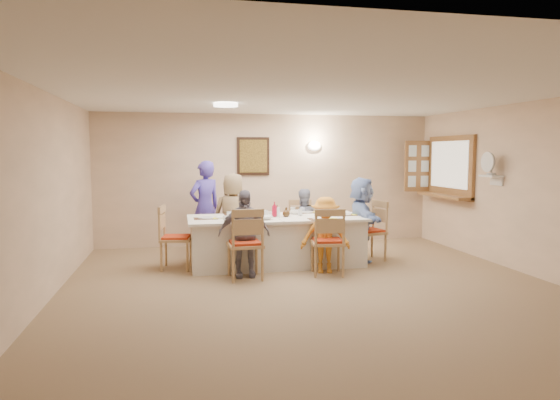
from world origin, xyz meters
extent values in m
plane|color=#9A7E5D|center=(0.00, 0.00, 0.00)|extent=(7.00, 7.00, 0.00)
plane|color=tan|center=(0.00, 3.50, 1.25)|extent=(6.50, 0.00, 6.50)
plane|color=tan|center=(0.00, -3.50, 1.25)|extent=(6.50, 0.00, 6.50)
plane|color=tan|center=(-3.25, 0.00, 1.25)|extent=(0.00, 7.00, 7.00)
plane|color=tan|center=(3.25, 0.00, 1.25)|extent=(0.00, 7.00, 7.00)
plane|color=white|center=(0.00, 0.00, 2.50)|extent=(7.00, 7.00, 0.00)
cube|color=black|center=(-0.30, 3.47, 1.70)|extent=(0.62, 0.04, 0.72)
cube|color=black|center=(-0.30, 3.45, 1.70)|extent=(0.52, 0.02, 0.62)
ellipsoid|color=white|center=(0.90, 3.44, 1.90)|extent=(0.26, 0.09, 0.18)
cylinder|color=white|center=(-1.00, 1.50, 2.47)|extent=(0.36, 0.36, 0.05)
cube|color=olive|center=(3.21, 2.40, 1.50)|extent=(0.06, 1.50, 1.15)
cube|color=olive|center=(3.09, 2.40, 0.97)|extent=(0.30, 1.50, 0.05)
cube|color=olive|center=(2.95, 3.16, 1.50)|extent=(0.55, 0.04, 1.00)
cube|color=white|center=(3.13, 1.05, 1.40)|extent=(0.22, 0.36, 0.03)
cube|color=beige|center=(-0.21, 1.66, 0.38)|extent=(2.75, 1.16, 0.76)
imported|color=#7D6547|center=(-0.81, 2.34, 0.71)|extent=(0.87, 0.72, 1.43)
imported|color=#898DA7|center=(0.39, 2.34, 0.57)|extent=(0.72, 0.64, 1.14)
imported|color=slate|center=(-0.81, 0.98, 0.62)|extent=(0.74, 0.33, 1.25)
imported|color=orange|center=(0.39, 0.98, 0.56)|extent=(0.89, 0.70, 1.12)
imported|color=#88A4DF|center=(1.21, 1.66, 0.69)|extent=(1.41, 0.85, 1.37)
imported|color=#4B3CB0|center=(-1.26, 2.81, 0.81)|extent=(0.92, 0.89, 1.63)
cube|color=#472B19|center=(-0.81, 1.24, 0.76)|extent=(0.34, 0.25, 0.01)
cylinder|color=white|center=(-0.81, 1.24, 0.77)|extent=(0.25, 0.25, 0.02)
cube|color=#F7F634|center=(-0.63, 1.19, 0.77)|extent=(0.15, 0.15, 0.01)
cube|color=#472B19|center=(0.39, 1.24, 0.76)|extent=(0.35, 0.26, 0.01)
cylinder|color=white|center=(0.39, 1.24, 0.77)|extent=(0.24, 0.24, 0.02)
cube|color=#F7F634|center=(0.57, 1.19, 0.77)|extent=(0.14, 0.14, 0.01)
cube|color=#472B19|center=(-0.81, 2.08, 0.76)|extent=(0.36, 0.27, 0.01)
cylinder|color=white|center=(-0.81, 2.08, 0.77)|extent=(0.24, 0.24, 0.01)
cube|color=#F7F634|center=(-0.63, 2.03, 0.77)|extent=(0.13, 0.13, 0.01)
cube|color=#472B19|center=(0.39, 2.08, 0.76)|extent=(0.32, 0.24, 0.01)
cylinder|color=white|center=(0.39, 2.08, 0.77)|extent=(0.22, 0.22, 0.01)
cube|color=#F7F634|center=(0.57, 2.03, 0.77)|extent=(0.14, 0.14, 0.01)
cube|color=#472B19|center=(-1.31, 1.66, 0.76)|extent=(0.36, 0.27, 0.01)
cylinder|color=white|center=(-1.31, 1.66, 0.77)|extent=(0.25, 0.25, 0.02)
cube|color=#F7F634|center=(-1.13, 1.61, 0.77)|extent=(0.14, 0.14, 0.01)
cube|color=#472B19|center=(0.91, 1.66, 0.76)|extent=(0.37, 0.28, 0.01)
cylinder|color=white|center=(0.91, 1.66, 0.77)|extent=(0.25, 0.25, 0.02)
cube|color=#F7F634|center=(1.09, 1.61, 0.77)|extent=(0.14, 0.14, 0.01)
imported|color=white|center=(-1.03, 1.31, 0.80)|extent=(0.12, 0.12, 0.08)
imported|color=white|center=(0.19, 2.20, 0.80)|extent=(0.16, 0.16, 0.08)
imported|color=white|center=(-0.43, 1.37, 0.79)|extent=(0.27, 0.27, 0.06)
imported|color=white|center=(0.18, 1.95, 0.79)|extent=(0.26, 0.26, 0.06)
imported|color=red|center=(-0.24, 1.66, 0.88)|extent=(0.10, 0.10, 0.24)
imported|color=#3C2710|center=(-0.18, 1.74, 0.85)|extent=(0.11, 0.11, 0.18)
imported|color=#3C2710|center=(-0.05, 1.64, 0.83)|extent=(0.19, 0.19, 0.15)
cylinder|color=silver|center=(-0.36, 1.71, 0.82)|extent=(0.06, 0.06, 0.10)
camera|label=1|loc=(-1.71, -5.98, 1.77)|focal=32.00mm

